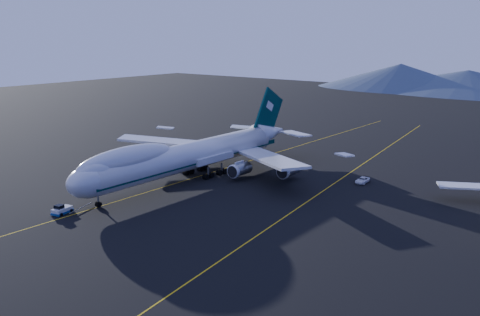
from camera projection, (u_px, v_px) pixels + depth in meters
The scene contains 6 objects.
ground at pixel (190, 179), 126.87m from camera, with size 500.00×500.00×0.00m, color black.
taxiway_line_main at pixel (190, 179), 126.86m from camera, with size 0.25×220.00×0.01m, color gold.
taxiway_line_side at pixel (322, 192), 116.56m from camera, with size 0.25×200.00×0.01m, color gold.
boeing_747 at pixel (189, 155), 125.57m from camera, with size 59.62×72.43×19.37m.
pushback_tug at pixel (62, 211), 102.54m from camera, with size 3.03×4.45×1.78m.
service_van at pixel (362, 180), 123.45m from camera, with size 2.21×4.78×1.33m, color white.
Camera 1 is at (84.74, -89.12, 33.73)m, focal length 40.00 mm.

